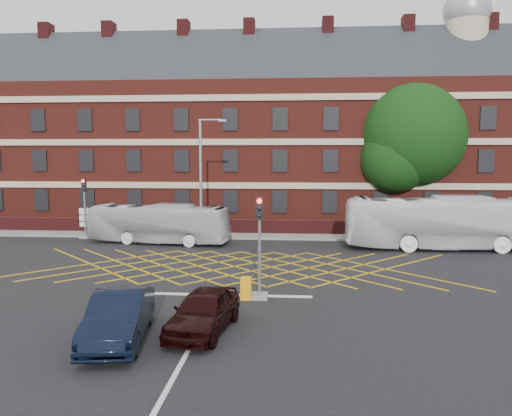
# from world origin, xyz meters

# --- Properties ---
(ground) EXTENTS (120.00, 120.00, 0.00)m
(ground) POSITION_xyz_m (0.00, 0.00, 0.00)
(ground) COLOR black
(ground) RESTS_ON ground
(victorian_building) EXTENTS (51.00, 12.17, 20.40)m
(victorian_building) POSITION_xyz_m (0.25, 22.00, 7.84)
(victorian_building) COLOR #5E1F18
(victorian_building) RESTS_ON ground
(boundary_wall) EXTENTS (56.00, 0.50, 1.10)m
(boundary_wall) POSITION_xyz_m (0.00, 13.00, 0.55)
(boundary_wall) COLOR #451213
(boundary_wall) RESTS_ON ground
(far_pavement) EXTENTS (60.00, 3.00, 0.12)m
(far_pavement) POSITION_xyz_m (0.00, 12.00, 0.06)
(far_pavement) COLOR slate
(far_pavement) RESTS_ON ground
(box_junction_hatching) EXTENTS (8.22, 8.22, 0.02)m
(box_junction_hatching) POSITION_xyz_m (0.00, 2.00, 0.01)
(box_junction_hatching) COLOR #CC990C
(box_junction_hatching) RESTS_ON ground
(stop_line) EXTENTS (8.00, 0.30, 0.02)m
(stop_line) POSITION_xyz_m (0.00, -3.50, 0.01)
(stop_line) COLOR silver
(stop_line) RESTS_ON ground
(centre_line) EXTENTS (0.15, 14.00, 0.02)m
(centre_line) POSITION_xyz_m (0.00, -10.00, 0.01)
(centre_line) COLOR silver
(centre_line) RESTS_ON ground
(bus_left) EXTENTS (9.84, 3.66, 2.68)m
(bus_left) POSITION_xyz_m (-5.96, 8.68, 1.34)
(bus_left) COLOR silver
(bus_left) RESTS_ON ground
(bus_right) EXTENTS (12.20, 2.96, 3.39)m
(bus_right) POSITION_xyz_m (12.58, 7.98, 1.70)
(bus_right) COLOR white
(bus_right) RESTS_ON ground
(car_navy) EXTENTS (2.37, 5.01, 1.59)m
(car_navy) POSITION_xyz_m (-2.42, -8.93, 0.79)
(car_navy) COLOR black
(car_navy) RESTS_ON ground
(car_maroon) EXTENTS (2.32, 4.48, 1.46)m
(car_maroon) POSITION_xyz_m (0.17, -7.93, 0.73)
(car_maroon) COLOR black
(car_maroon) RESTS_ON ground
(deciduous_tree) EXTENTS (8.33, 8.27, 11.63)m
(deciduous_tree) POSITION_xyz_m (12.49, 16.73, 6.92)
(deciduous_tree) COLOR black
(deciduous_tree) RESTS_ON ground
(traffic_light_near) EXTENTS (0.70, 0.70, 4.27)m
(traffic_light_near) POSITION_xyz_m (1.78, -3.87, 1.76)
(traffic_light_near) COLOR slate
(traffic_light_near) RESTS_ON ground
(traffic_light_far) EXTENTS (0.70, 0.70, 4.27)m
(traffic_light_far) POSITION_xyz_m (-11.83, 10.32, 1.76)
(traffic_light_far) COLOR slate
(traffic_light_far) RESTS_ON ground
(street_lamp) EXTENTS (2.25, 1.00, 8.33)m
(street_lamp) POSITION_xyz_m (-3.01, 8.78, 2.82)
(street_lamp) COLOR slate
(street_lamp) RESTS_ON ground
(direction_signs) EXTENTS (1.10, 0.16, 2.20)m
(direction_signs) POSITION_xyz_m (-11.85, 10.68, 1.38)
(direction_signs) COLOR gray
(direction_signs) RESTS_ON ground
(utility_cabinet) EXTENTS (0.44, 0.40, 0.94)m
(utility_cabinet) POSITION_xyz_m (1.23, -4.04, 0.47)
(utility_cabinet) COLOR orange
(utility_cabinet) RESTS_ON ground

